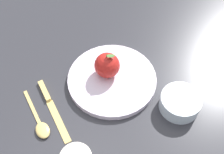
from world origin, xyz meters
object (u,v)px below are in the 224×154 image
spoon (40,125)px  apple (107,65)px  side_bowl (180,102)px  knife (51,104)px  dinner_plate (112,79)px

spoon → apple: bearing=57.4°
side_bowl → spoon: size_ratio=0.81×
knife → spoon: spoon is taller
apple → knife: apple is taller
side_bowl → knife: bearing=-166.4°
apple → knife: size_ratio=0.51×
apple → dinner_plate: bearing=-34.5°
dinner_plate → side_bowl: (0.19, -0.04, 0.02)m
dinner_plate → knife: 0.18m
spoon → dinner_plate: bearing=52.3°
apple → side_bowl: bearing=-13.1°
side_bowl → knife: side_bowl is taller
apple → side_bowl: apple is taller
knife → spoon: (-0.00, -0.06, 0.00)m
spoon → knife: bearing=88.4°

